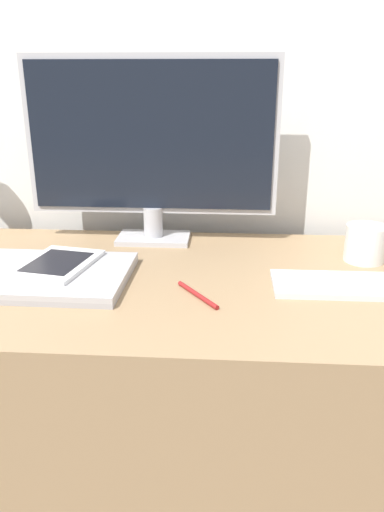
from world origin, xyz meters
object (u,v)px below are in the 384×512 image
at_px(keyboard, 340,285).
at_px(ereader, 57,264).
at_px(coffee_mug, 366,243).
at_px(pen, 198,295).
at_px(monitor, 151,144).
at_px(laptop, 49,275).

xyz_separation_m(keyboard, ereader, (-0.57, 0.02, 0.02)).
height_order(coffee_mug, pen, coffee_mug).
distance_m(monitor, keyboard, 0.54).
relative_size(monitor, ereader, 2.88).
bearing_deg(ereader, laptop, -110.42).
xyz_separation_m(monitor, pen, (0.13, -0.34, -0.24)).
bearing_deg(pen, laptop, 168.94).
distance_m(monitor, coffee_mug, 0.55).
relative_size(keyboard, coffee_mug, 2.16).
bearing_deg(monitor, pen, -68.69).
distance_m(coffee_mug, pen, 0.43).
bearing_deg(monitor, ereader, -123.47).
xyz_separation_m(monitor, coffee_mug, (0.50, -0.11, -0.20)).
bearing_deg(laptop, pen, -11.06).
distance_m(laptop, pen, 0.31).
bearing_deg(pen, monitor, 111.31).
bearing_deg(monitor, laptop, -122.39).
relative_size(coffee_mug, pen, 1.08).
relative_size(ereader, coffee_mug, 1.73).
bearing_deg(monitor, coffee_mug, -12.94).
bearing_deg(pen, ereader, 163.94).
height_order(monitor, ereader, monitor).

